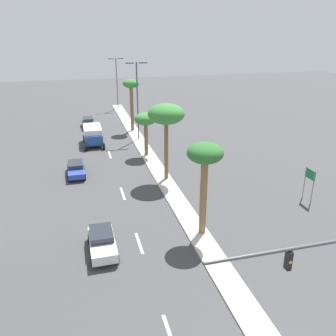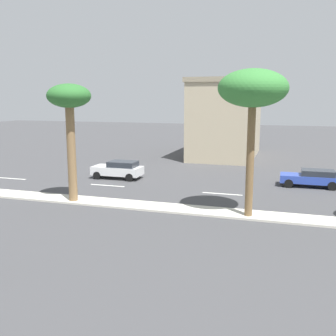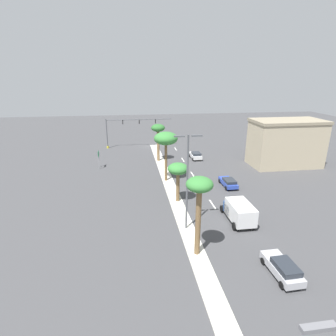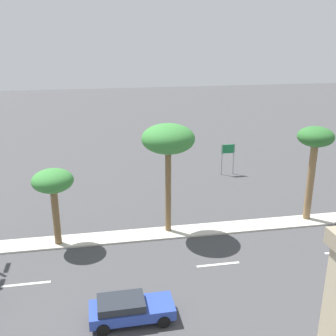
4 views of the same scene
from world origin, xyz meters
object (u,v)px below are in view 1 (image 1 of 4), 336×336
object	(u,v)px
palm_tree_leading	(166,115)
palm_tree_right	(131,88)
sedan_white_left	(102,242)
box_truck	(93,135)
sedan_silver_inboard	(88,122)
street_lamp_front	(137,95)
palm_tree_far	(205,160)
street_lamp_inboard	(117,79)
palm_tree_near	(146,120)
sedan_blue_center	(76,169)
directional_road_sign	(310,179)

from	to	relation	value
palm_tree_leading	palm_tree_right	world-z (taller)	palm_tree_leading
sedan_white_left	box_truck	size ratio (longest dim) A/B	0.76
sedan_silver_inboard	palm_tree_right	bearing A→B (deg)	-31.34
street_lamp_front	sedan_silver_inboard	size ratio (longest dim) A/B	2.40
palm_tree_far	palm_tree_leading	xyz separation A→B (m)	(-0.02, 11.04, 0.73)
street_lamp_inboard	box_truck	bearing A→B (deg)	-105.95
palm_tree_near	street_lamp_front	xyz separation A→B (m)	(0.31, 7.07, 1.76)
street_lamp_front	street_lamp_inboard	bearing A→B (deg)	90.53
street_lamp_front	sedan_white_left	distance (m)	27.94
street_lamp_front	sedan_blue_center	size ratio (longest dim) A/B	2.47
box_truck	palm_tree_near	bearing A→B (deg)	-45.68
palm_tree_near	sedan_white_left	bearing A→B (deg)	-110.49
palm_tree_right	sedan_white_left	world-z (taller)	palm_tree_right
sedan_blue_center	street_lamp_inboard	bearing A→B (deg)	74.75
street_lamp_front	sedan_blue_center	bearing A→B (deg)	-128.80
street_lamp_inboard	sedan_white_left	bearing A→B (deg)	-98.76
palm_tree_leading	sedan_silver_inboard	distance (m)	25.27
directional_road_sign	palm_tree_near	distance (m)	20.14
sedan_white_left	box_truck	bearing A→B (deg)	87.64
street_lamp_inboard	palm_tree_right	bearing A→B (deg)	-89.65
sedan_white_left	palm_tree_right	bearing A→B (deg)	76.55
palm_tree_leading	palm_tree_right	size ratio (longest dim) A/B	1.02
palm_tree_far	street_lamp_inboard	bearing A→B (deg)	90.55
palm_tree_near	box_truck	distance (m)	9.37
palm_tree_far	sedan_silver_inboard	size ratio (longest dim) A/B	1.65
sedan_silver_inboard	sedan_blue_center	bearing A→B (deg)	-96.90
directional_road_sign	palm_tree_near	xyz separation A→B (m)	(-11.88, 16.11, 2.26)
street_lamp_inboard	sedan_blue_center	size ratio (longest dim) A/B	2.21
palm_tree_leading	street_lamp_inboard	distance (m)	36.05
palm_tree_near	street_lamp_inboard	bearing A→B (deg)	89.78
sedan_blue_center	sedan_silver_inboard	distance (m)	19.96
street_lamp_inboard	sedan_blue_center	distance (m)	33.86
box_truck	palm_tree_leading	bearing A→B (deg)	-64.68
street_lamp_front	sedan_white_left	bearing A→B (deg)	-105.90
sedan_blue_center	box_truck	xyz separation A→B (m)	(2.55, 10.42, 0.62)
street_lamp_inboard	sedan_silver_inboard	size ratio (longest dim) A/B	2.15
palm_tree_far	street_lamp_front	size ratio (longest dim) A/B	0.69
street_lamp_front	palm_tree_near	bearing A→B (deg)	-92.47
palm_tree_far	palm_tree_right	size ratio (longest dim) A/B	0.94
sedan_white_left	palm_tree_leading	bearing A→B (deg)	55.89
palm_tree_leading	palm_tree_near	distance (m)	8.21
sedan_white_left	box_truck	distance (m)	25.58
sedan_silver_inboard	box_truck	xyz separation A→B (m)	(0.15, -9.40, 0.54)
palm_tree_near	street_lamp_inboard	size ratio (longest dim) A/B	0.56
street_lamp_inboard	sedan_white_left	size ratio (longest dim) A/B	2.32
sedan_blue_center	box_truck	size ratio (longest dim) A/B	0.79
palm_tree_far	palm_tree_near	world-z (taller)	palm_tree_far
directional_road_sign	box_truck	world-z (taller)	directional_road_sign
directional_road_sign	palm_tree_near	size ratio (longest dim) A/B	0.59
palm_tree_right	box_truck	world-z (taller)	palm_tree_right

